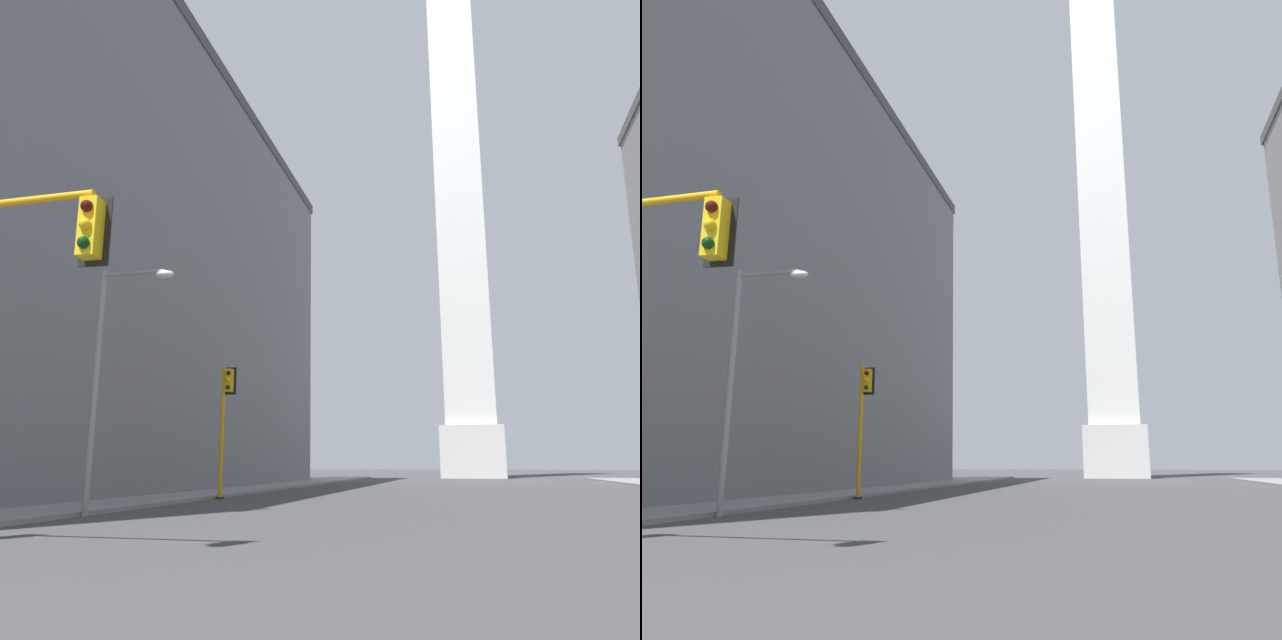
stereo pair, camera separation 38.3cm
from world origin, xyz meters
TOP-DOWN VIEW (x-y plane):
  - sidewalk_left at (-14.21, 27.55)m, footprint 5.00×91.85m
  - building_left at (-24.40, 30.99)m, footprint 18.69×54.64m
  - obelisk at (0.00, 76.54)m, footprint 7.30×7.30m
  - traffic_light_mid_left at (-11.28, 26.76)m, footprint 0.76×0.52m
  - street_lamp at (-11.21, 16.54)m, footprint 2.65×0.36m

SIDE VIEW (x-z plane):
  - sidewalk_left at x=-14.21m, z-range 0.00..0.15m
  - traffic_light_mid_left at x=-11.28m, z-range 0.98..7.17m
  - street_lamp at x=-11.21m, z-range 0.90..8.78m
  - building_left at x=-24.40m, z-range 0.01..28.20m
  - obelisk at x=0.00m, z-range -1.50..78.22m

